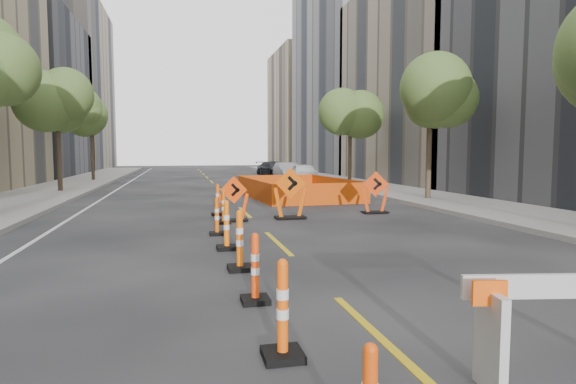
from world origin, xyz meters
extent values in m
plane|color=black|center=(0.00, 0.00, 0.00)|extent=(140.00, 140.00, 0.00)
cube|color=gray|center=(9.00, 12.00, 0.07)|extent=(4.00, 90.00, 0.15)
cube|color=#4C4C51|center=(-17.00, 39.20, 7.00)|extent=(12.00, 16.00, 14.00)
cube|color=gray|center=(-17.00, 55.60, 10.00)|extent=(12.00, 20.00, 20.00)
cube|color=gray|center=(17.00, 23.80, 7.00)|extent=(12.00, 16.00, 14.00)
cube|color=gray|center=(17.00, 40.20, 10.00)|extent=(12.00, 18.00, 20.00)
cube|color=tan|center=(17.00, 58.60, 8.00)|extent=(12.00, 14.00, 16.00)
cylinder|color=#382B1E|center=(-8.40, 20.00, 1.57)|extent=(0.24, 0.24, 3.15)
sphere|color=#547030|center=(-8.40, 20.00, 4.55)|extent=(2.80, 2.80, 2.80)
cylinder|color=#382B1E|center=(-8.40, 30.00, 1.57)|extent=(0.24, 0.24, 3.15)
sphere|color=#547030|center=(-8.40, 30.00, 4.55)|extent=(2.80, 2.80, 2.80)
cylinder|color=#382B1E|center=(8.40, 12.00, 1.57)|extent=(0.24, 0.24, 3.15)
sphere|color=#547030|center=(8.40, 12.00, 4.55)|extent=(2.80, 2.80, 2.80)
cylinder|color=#382B1E|center=(8.40, 22.00, 1.57)|extent=(0.24, 0.24, 3.15)
sphere|color=#547030|center=(8.40, 22.00, 4.55)|extent=(2.80, 2.80, 2.80)
imported|color=silver|center=(5.63, 22.97, 0.72)|extent=(2.18, 4.41, 1.44)
imported|color=gray|center=(5.59, 27.77, 0.69)|extent=(1.50, 4.19, 1.38)
imported|color=black|center=(5.71, 33.45, 0.67)|extent=(2.90, 4.92, 1.34)
camera|label=1|loc=(-2.28, -7.22, 2.20)|focal=30.00mm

